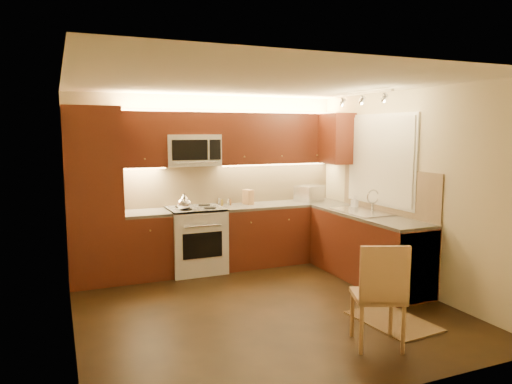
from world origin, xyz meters
name	(u,v)px	position (x,y,z in m)	size (l,w,h in m)	color
floor	(263,308)	(0.00, 0.00, 0.00)	(4.00, 4.00, 0.01)	black
ceiling	(263,83)	(0.00, 0.00, 2.50)	(4.00, 4.00, 0.01)	beige
wall_back	(209,181)	(0.00, 2.00, 1.25)	(4.00, 0.01, 2.50)	beige
wall_front	(375,234)	(0.00, -2.00, 1.25)	(4.00, 0.01, 2.50)	beige
wall_left	(68,210)	(-2.00, 0.00, 1.25)	(0.01, 4.00, 2.50)	beige
wall_right	(408,190)	(2.00, 0.00, 1.25)	(0.01, 4.00, 2.50)	beige
pantry	(94,196)	(-1.65, 1.70, 1.15)	(0.70, 0.60, 2.30)	#4D2110
base_cab_back_left	(147,246)	(-0.99, 1.70, 0.43)	(0.62, 0.60, 0.86)	#4D2110
counter_back_left	(146,213)	(-0.99, 1.70, 0.88)	(0.62, 0.60, 0.04)	#3E3B38
base_cab_back_right	(280,234)	(1.04, 1.70, 0.43)	(1.92, 0.60, 0.86)	#4D2110
counter_back_right	(281,204)	(1.04, 1.70, 0.88)	(1.92, 0.60, 0.04)	#3E3B38
base_cab_right	(367,248)	(1.70, 0.40, 0.43)	(0.60, 2.00, 0.86)	#4D2110
counter_right	(368,215)	(1.70, 0.40, 0.88)	(0.60, 2.00, 0.04)	#3E3B38
dishwasher	(402,262)	(1.70, -0.30, 0.43)	(0.58, 0.60, 0.84)	silver
backsplash_back	(231,184)	(0.35, 1.99, 1.20)	(3.30, 0.02, 0.60)	tan
backsplash_right	(387,190)	(1.99, 0.40, 1.20)	(0.02, 2.00, 0.60)	tan
upper_cab_back_left	(142,139)	(-0.99, 1.82, 1.88)	(0.62, 0.35, 0.75)	#4D2110
upper_cab_back_right	(277,139)	(1.04, 1.82, 1.88)	(1.92, 0.35, 0.75)	#4D2110
upper_cab_bridge	(191,123)	(-0.30, 1.82, 2.09)	(0.76, 0.35, 0.31)	#4D2110
upper_cab_right_corner	(337,139)	(1.82, 1.40, 1.88)	(0.35, 0.50, 0.75)	#4D2110
stove	(196,240)	(-0.30, 1.68, 0.46)	(0.76, 0.65, 0.92)	silver
microwave	(192,150)	(-0.30, 1.81, 1.72)	(0.76, 0.38, 0.44)	silver
window_frame	(381,160)	(1.99, 0.55, 1.60)	(0.03, 1.44, 1.24)	silver
window_blinds	(379,160)	(1.97, 0.55, 1.60)	(0.02, 1.36, 1.16)	silver
sink	(362,207)	(1.70, 0.55, 0.98)	(0.52, 0.86, 0.15)	silver
faucet	(373,200)	(1.88, 0.55, 1.05)	(0.20, 0.04, 0.30)	silver
track_light_bar	(362,94)	(1.55, 0.40, 2.46)	(0.04, 1.20, 0.03)	silver
kettle	(184,202)	(-0.50, 1.53, 1.04)	(0.20, 0.20, 0.23)	silver
toaster_oven	(309,193)	(1.55, 1.72, 1.02)	(0.41, 0.31, 0.24)	silver
knife_block	(248,197)	(0.54, 1.79, 1.01)	(0.10, 0.16, 0.22)	#A27A49
spice_jar_a	(219,201)	(0.14, 1.94, 0.95)	(0.04, 0.04, 0.10)	silver
spice_jar_b	(230,202)	(0.27, 1.82, 0.95)	(0.04, 0.04, 0.09)	brown
spice_jar_c	(228,202)	(0.24, 1.83, 0.95)	(0.05, 0.05, 0.10)	silver
spice_jar_d	(222,203)	(0.14, 1.81, 0.95)	(0.04, 0.04, 0.09)	olive
soap_bottle	(355,202)	(1.81, 0.88, 0.99)	(0.08, 0.08, 0.18)	silver
rug	(393,321)	(1.10, -0.90, 0.01)	(0.59, 0.89, 0.01)	black
dining_chair	(378,293)	(0.60, -1.28, 0.50)	(0.44, 0.44, 0.99)	#A27A49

